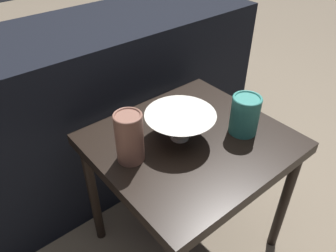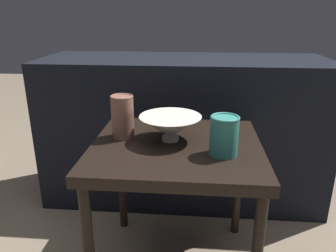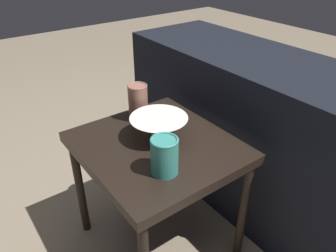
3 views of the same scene
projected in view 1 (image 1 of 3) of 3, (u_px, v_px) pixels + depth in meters
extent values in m
plane|color=#7F705B|center=(186.00, 238.00, 1.39)|extent=(8.00, 8.00, 0.00)
cube|color=black|center=(191.00, 143.00, 1.08)|extent=(0.61, 0.56, 0.04)
cylinder|color=black|center=(284.00, 202.00, 1.23)|extent=(0.04, 0.04, 0.51)
cylinder|color=black|center=(93.00, 195.00, 1.25)|extent=(0.04, 0.04, 0.51)
cylinder|color=black|center=(195.00, 139.00, 1.53)|extent=(0.04, 0.04, 0.51)
cube|color=black|center=(103.00, 104.00, 1.53)|extent=(1.46, 0.50, 0.77)
cylinder|color=silver|center=(180.00, 136.00, 1.06)|extent=(0.06, 0.06, 0.02)
cone|color=silver|center=(180.00, 124.00, 1.04)|extent=(0.23, 0.23, 0.08)
cylinder|color=brown|center=(129.00, 138.00, 0.94)|extent=(0.08, 0.08, 0.16)
torus|color=brown|center=(127.00, 116.00, 0.90)|extent=(0.08, 0.08, 0.01)
cylinder|color=teal|center=(245.00, 115.00, 1.06)|extent=(0.09, 0.09, 0.13)
torus|color=teal|center=(248.00, 99.00, 1.02)|extent=(0.10, 0.10, 0.01)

